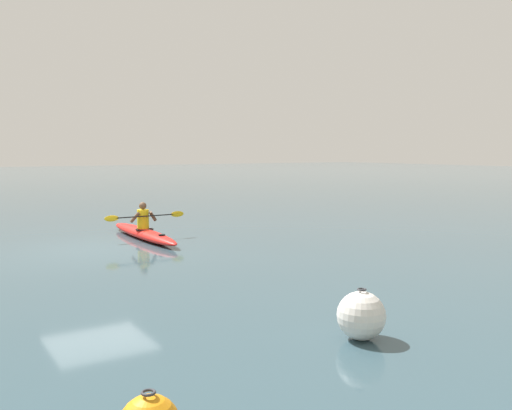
{
  "coord_description": "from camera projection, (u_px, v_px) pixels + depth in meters",
  "views": [
    {
      "loc": [
        3.92,
        13.69,
        2.48
      ],
      "look_at": [
        -2.08,
        4.32,
        1.37
      ],
      "focal_mm": 37.92,
      "sensor_mm": 36.0,
      "label": 1
    }
  ],
  "objects": [
    {
      "name": "kayaker",
      "position": [
        143.0,
        217.0,
        15.34
      ],
      "size": [
        2.34,
        0.39,
        0.75
      ],
      "color": "yellow",
      "rests_on": "kayak"
    },
    {
      "name": "kayak",
      "position": [
        143.0,
        233.0,
        15.42
      ],
      "size": [
        0.57,
        4.56,
        0.29
      ],
      "color": "red",
      "rests_on": "ground"
    },
    {
      "name": "ground_plane",
      "position": [
        97.0,
        249.0,
        13.82
      ],
      "size": [
        160.0,
        160.0,
        0.0
      ],
      "primitive_type": "plane",
      "color": "#334C56"
    },
    {
      "name": "mooring_buoy_white_far",
      "position": [
        361.0,
        316.0,
        7.12
      ],
      "size": [
        0.65,
        0.65,
        0.69
      ],
      "color": "silver",
      "rests_on": "ground"
    }
  ]
}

